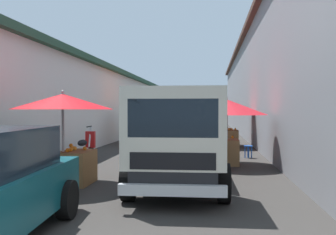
{
  "coord_description": "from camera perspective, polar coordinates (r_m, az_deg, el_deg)",
  "views": [
    {
      "loc": [
        -2.29,
        -1.59,
        1.69
      ],
      "look_at": [
        11.46,
        0.12,
        1.39
      ],
      "focal_mm": 37.73,
      "sensor_mm": 36.0,
      "label": 1
    }
  ],
  "objects": [
    {
      "name": "plastic_stool",
      "position": [
        12.73,
        12.84,
        -4.93
      ],
      "size": [
        0.3,
        0.3,
        0.43
      ],
      "color": "#194CB2",
      "rests_on": "ground"
    },
    {
      "name": "fruit_stall_near_left",
      "position": [
        17.62,
        -4.1,
        0.84
      ],
      "size": [
        2.27,
        2.27,
        2.11
      ],
      "color": "#9E9EA3",
      "rests_on": "ground"
    },
    {
      "name": "fruit_stall_near_right",
      "position": [
        16.36,
        9.41,
        1.03
      ],
      "size": [
        2.76,
        2.76,
        2.09
      ],
      "color": "#9E9EA3",
      "rests_on": "ground"
    },
    {
      "name": "vendor_by_crates",
      "position": [
        15.42,
        -2.9,
        -1.38
      ],
      "size": [
        0.57,
        0.43,
        1.69
      ],
      "color": "navy",
      "rests_on": "ground"
    },
    {
      "name": "delivery_truck",
      "position": [
        7.15,
        1.6,
        -3.96
      ],
      "size": [
        4.98,
        2.1,
        2.08
      ],
      "color": "black",
      "rests_on": "ground"
    },
    {
      "name": "fruit_stall_far_left",
      "position": [
        10.89,
        9.52,
        0.62
      ],
      "size": [
        2.43,
        2.43,
        2.08
      ],
      "color": "#9E9EA3",
      "rests_on": "ground"
    },
    {
      "name": "building_left_whitewash",
      "position": [
        19.97,
        -18.33,
        1.96
      ],
      "size": [
        49.8,
        7.5,
        3.9
      ],
      "color": "silver",
      "rests_on": "ground"
    },
    {
      "name": "parked_scooter",
      "position": [
        11.92,
        -13.14,
        -4.76
      ],
      "size": [
        1.69,
        0.37,
        1.14
      ],
      "color": "black",
      "rests_on": "ground"
    },
    {
      "name": "fruit_stall_mid_lane",
      "position": [
        8.22,
        -16.18,
        0.25
      ],
      "size": [
        2.25,
        2.25,
        2.12
      ],
      "color": "#9E9EA3",
      "rests_on": "ground"
    },
    {
      "name": "ground",
      "position": [
        15.96,
        1.32,
        -4.82
      ],
      "size": [
        90.0,
        90.0,
        0.0
      ],
      "primitive_type": "plane",
      "color": "#33302D"
    },
    {
      "name": "building_right_concrete",
      "position": [
        18.87,
        23.72,
        5.26
      ],
      "size": [
        49.8,
        7.5,
        6.07
      ],
      "color": "gray",
      "rests_on": "ground"
    }
  ]
}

